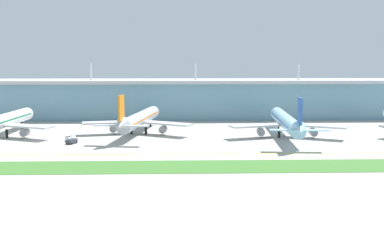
{
  "coord_description": "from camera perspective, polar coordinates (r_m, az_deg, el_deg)",
  "views": [
    {
      "loc": [
        -9.95,
        -166.06,
        32.17
      ],
      "look_at": [
        -3.72,
        35.2,
        7.0
      ],
      "focal_mm": 45.38,
      "sensor_mm": 36.0,
      "label": 1
    }
  ],
  "objects": [
    {
      "name": "terminal_building",
      "position": [
        268.62,
        0.35,
        2.56
      ],
      "size": [
        288.0,
        34.0,
        30.19
      ],
      "color": "#6693A8",
      "rests_on": "ground"
    },
    {
      "name": "taxiway_stripe_centre",
      "position": [
        166.57,
        0.65,
        -4.0
      ],
      "size": [
        28.0,
        0.7,
        0.04
      ],
      "primitive_type": "cube",
      "color": "yellow",
      "rests_on": "ground"
    },
    {
      "name": "pushback_tug",
      "position": [
        191.7,
        -13.97,
        -2.42
      ],
      "size": [
        4.05,
        5.0,
        1.85
      ],
      "color": "#333842",
      "rests_on": "ground"
    },
    {
      "name": "taxiway_stripe_mid_west",
      "position": [
        168.6,
        -11.0,
        -4.0
      ],
      "size": [
        28.0,
        0.7,
        0.04
      ],
      "primitive_type": "cube",
      "color": "yellow",
      "rests_on": "ground"
    },
    {
      "name": "ground_plane",
      "position": [
        169.44,
        1.63,
        -3.82
      ],
      "size": [
        600.0,
        600.0,
        0.0
      ],
      "primitive_type": "plane",
      "color": "#A8A59E"
    },
    {
      "name": "grass_verge",
      "position": [
        147.16,
        2.16,
        -5.49
      ],
      "size": [
        300.0,
        18.0,
        0.1
      ],
      "primitive_type": "cube",
      "color": "#3D702D",
      "rests_on": "ground"
    },
    {
      "name": "taxiway_stripe_mid_east",
      "position": [
        171.39,
        12.11,
        -3.85
      ],
      "size": [
        28.0,
        0.7,
        0.04
      ],
      "primitive_type": "cube",
      "color": "yellow",
      "rests_on": "ground"
    },
    {
      "name": "airliner_near_middle",
      "position": [
        211.66,
        -6.21,
        0.1
      ],
      "size": [
        48.18,
        65.91,
        18.9
      ],
      "color": "#ADB2BC",
      "rests_on": "ground"
    },
    {
      "name": "baggage_cart",
      "position": [
        198.21,
        -14.19,
        -2.06
      ],
      "size": [
        3.12,
        4.01,
        2.48
      ],
      "color": "silver",
      "rests_on": "ground"
    },
    {
      "name": "airliner_nearest",
      "position": [
        215.7,
        -21.63,
        -0.23
      ],
      "size": [
        48.74,
        70.7,
        18.9
      ],
      "color": "silver",
      "rests_on": "ground"
    },
    {
      "name": "airliner_far_middle",
      "position": [
        205.32,
        11.06,
        -0.2
      ],
      "size": [
        48.65,
        71.02,
        18.9
      ],
      "color": "#9ED1EA",
      "rests_on": "ground"
    }
  ]
}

